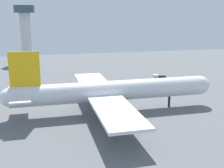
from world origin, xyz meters
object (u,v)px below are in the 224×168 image
(maintenance_van, at_px, (133,89))
(safety_cone_nose, at_px, (201,105))
(control_tower, at_px, (25,28))
(safety_cone_tail, at_px, (13,115))
(baggage_tug, at_px, (159,77))
(cargo_airplane, at_px, (111,91))

(maintenance_van, bearing_deg, safety_cone_nose, -52.22)
(maintenance_van, xyz_separation_m, safety_cone_nose, (15.21, -19.62, -0.80))
(control_tower, bearing_deg, maintenance_van, -64.43)
(safety_cone_nose, distance_m, safety_cone_tail, 54.23)
(baggage_tug, distance_m, control_tower, 85.35)
(cargo_airplane, distance_m, control_tower, 101.43)
(baggage_tug, xyz_separation_m, safety_cone_tail, (-56.20, -32.89, -0.66))
(cargo_airplane, xyz_separation_m, control_tower, (-25.92, 97.18, 13.13))
(cargo_airplane, bearing_deg, baggage_tug, 49.71)
(maintenance_van, xyz_separation_m, control_tower, (-38.15, 79.71, 17.96))
(cargo_airplane, distance_m, baggage_tug, 45.99)
(baggage_tug, relative_size, safety_cone_nose, 8.27)
(maintenance_van, xyz_separation_m, safety_cone_tail, (-38.86, -15.48, -0.72))
(safety_cone_nose, bearing_deg, cargo_airplane, 175.51)
(baggage_tug, bearing_deg, control_tower, 131.69)
(control_tower, bearing_deg, safety_cone_tail, -90.43)
(maintenance_van, distance_m, safety_cone_tail, 41.84)
(cargo_airplane, bearing_deg, safety_cone_nose, -4.49)
(safety_cone_tail, bearing_deg, safety_cone_nose, -4.38)
(maintenance_van, relative_size, safety_cone_tail, 5.69)
(safety_cone_tail, bearing_deg, maintenance_van, 21.71)
(safety_cone_tail, distance_m, control_tower, 97.01)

